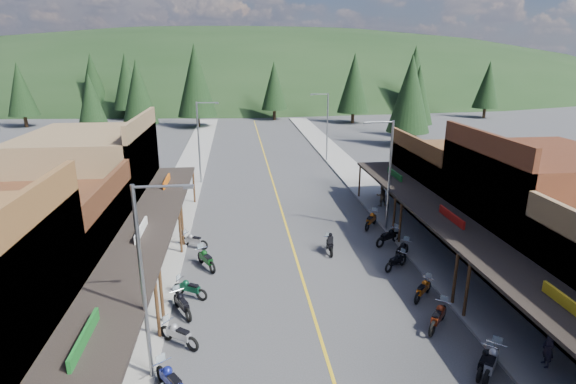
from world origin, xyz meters
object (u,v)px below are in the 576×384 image
object	(u,v)px
pine_4	(354,83)
bike_west_9	(206,258)
bike_west_10	(194,240)
pine_5	(414,75)
bike_east_9	(402,250)
pine_6	(488,85)
pine_8	(91,105)
streetlight_3	(326,124)
bike_east_11	(371,219)
pedestrian_east_b	(381,195)
pine_11	(410,93)
pine_9	(418,95)
pine_3	(274,86)
bike_west_7	(182,303)
shop_east_3	(455,182)
rider_on_bike	(330,244)
shop_west_2	(44,248)
bike_west_5	(171,380)
streetlight_1	(200,139)
bike_west_8	(190,288)
bike_west_6	(179,333)
pine_1	(127,81)
pine_7	(93,80)
bike_east_4	(492,361)
shop_west_3	(95,181)
pine_10	(138,92)
bike_east_5	(485,361)
streetlight_0	(146,277)
shop_east_2	(534,210)
streetlight_2	(388,171)
bike_east_10	(388,236)
pine_0	(20,89)
pine_2	(196,80)
bike_east_8	(396,260)
pedestrian_east_a	(548,348)

from	to	relation	value
pine_4	bike_west_9	size ratio (longest dim) A/B	5.50
bike_west_10	pine_5	bearing A→B (deg)	-3.72
pine_5	bike_east_9	bearing A→B (deg)	-111.81
pine_6	pine_8	bearing A→B (deg)	-160.56
streetlight_3	bike_east_11	bearing A→B (deg)	-92.12
pine_5	pedestrian_east_b	size ratio (longest dim) A/B	7.56
pine_11	pine_9	bearing A→B (deg)	60.26
pine_3	bike_west_7	xyz separation A→B (m)	(-10.40, -67.48, -5.87)
shop_east_3	rider_on_bike	size ratio (longest dim) A/B	5.61
pine_5	bike_east_11	bearing A→B (deg)	-113.73
shop_west_2	bike_east_11	distance (m)	21.19
bike_west_5	bike_west_10	bearing A→B (deg)	56.02
pine_6	streetlight_1	bearing A→B (deg)	-141.58
bike_west_5	bike_west_8	world-z (taller)	bike_west_5
shop_west_2	bike_west_6	xyz separation A→B (m)	(7.48, -5.70, -1.91)
bike_west_5	pine_6	bearing A→B (deg)	18.42
pine_1	pine_6	xyz separation A→B (m)	(70.00, -6.00, -0.75)
pine_7	pine_11	distance (m)	64.40
bike_east_4	bike_east_9	bearing A→B (deg)	130.44
pine_1	bike_west_8	xyz separation A→B (m)	(17.83, -69.93, -6.65)
bike_west_9	pine_4	bearing A→B (deg)	39.53
pine_3	bike_west_6	size ratio (longest dim) A/B	5.07
shop_west_3	bike_west_6	world-z (taller)	shop_west_3
pine_10	bike_east_5	size ratio (longest dim) A/B	5.96
pine_8	pine_1	bearing A→B (deg)	93.81
streetlight_1	pine_5	size ratio (longest dim) A/B	0.57
streetlight_0	bike_west_10	size ratio (longest dim) A/B	3.95
shop_east_2	bike_west_9	size ratio (longest dim) A/B	4.79
pine_11	bike_west_9	world-z (taller)	pine_11
pine_1	streetlight_1	bearing A→B (deg)	-70.45
pine_5	pine_1	bearing A→B (deg)	-178.03
pine_1	pine_3	xyz separation A→B (m)	(28.00, -4.00, -0.75)
bike_west_9	bike_east_4	bearing A→B (deg)	-70.50
streetlight_2	bike_east_10	bearing A→B (deg)	-102.19
pine_4	pine_9	xyz separation A→B (m)	(6.00, -15.00, -0.86)
pine_0	pedestrian_east_b	bearing A→B (deg)	-45.39
pine_6	bike_east_4	distance (m)	81.92
pine_5	bike_west_9	size ratio (longest dim) A/B	6.16
shop_west_3	pine_7	distance (m)	67.32
pine_2	pine_4	world-z (taller)	pine_2
bike_west_5	pine_10	bearing A→B (deg)	66.43
pine_8	bike_east_10	distance (m)	45.01
rider_on_bike	pine_4	bearing A→B (deg)	75.49
bike_east_11	pine_8	bearing A→B (deg)	167.39
bike_east_8	bike_west_5	bearing A→B (deg)	-86.77
shop_west_3	pedestrian_east_a	world-z (taller)	shop_west_3
shop_east_2	streetlight_1	xyz separation A→B (m)	(-20.74, 20.30, 0.94)
bike_east_5	bike_east_10	size ratio (longest dim) A/B	0.87
streetlight_0	pine_1	xyz separation A→B (m)	(-17.05, 76.00, 2.78)
pine_1	pine_4	xyz separation A→B (m)	(42.00, -10.00, 0.00)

